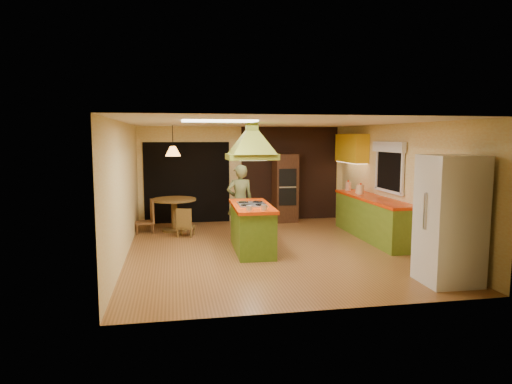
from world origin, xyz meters
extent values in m
plane|color=#955F30|center=(0.00, 0.00, 0.00)|extent=(6.50, 6.50, 0.00)
plane|color=beige|center=(0.00, 3.25, 1.25)|extent=(5.50, 0.00, 5.50)
plane|color=beige|center=(0.00, -3.25, 1.25)|extent=(5.50, 0.00, 5.50)
plane|color=beige|center=(-2.75, 0.00, 1.25)|extent=(0.00, 6.50, 6.50)
plane|color=beige|center=(2.75, 0.00, 1.25)|extent=(0.00, 6.50, 6.50)
plane|color=silver|center=(0.00, 0.00, 2.50)|extent=(6.50, 6.50, 0.00)
cube|color=#381E14|center=(1.25, 3.23, 1.25)|extent=(2.64, 0.03, 2.50)
cube|color=black|center=(-1.50, 3.23, 1.05)|extent=(2.20, 0.03, 2.10)
cube|color=olive|center=(2.45, 0.60, 0.43)|extent=(0.58, 3.00, 0.86)
cube|color=#E53807|center=(2.45, 0.60, 0.89)|extent=(0.62, 3.05, 0.06)
cube|color=yellow|center=(2.57, 2.20, 1.95)|extent=(0.34, 1.40, 0.70)
cube|color=black|center=(2.72, 0.40, 1.55)|extent=(0.03, 1.16, 0.96)
cube|color=white|center=(2.67, 0.40, 2.02)|extent=(0.10, 1.35, 0.22)
cube|color=white|center=(-1.10, -1.20, 2.48)|extent=(1.20, 0.60, 0.03)
cube|color=#557B1E|center=(-0.35, 0.01, 0.43)|extent=(0.73, 1.77, 0.86)
cube|color=red|center=(-0.35, 0.01, 0.89)|extent=(0.80, 1.85, 0.06)
cube|color=silver|center=(-0.35, 0.01, 0.92)|extent=(0.56, 0.79, 0.02)
cube|color=olive|center=(-0.35, 0.01, 1.85)|extent=(0.97, 0.70, 0.11)
pyramid|color=olive|center=(-0.35, 0.01, 2.35)|extent=(0.97, 0.70, 0.45)
cube|color=olive|center=(-0.35, 0.01, 2.43)|extent=(0.22, 0.22, 0.14)
imported|color=#4E532C|center=(-0.40, 1.27, 0.81)|extent=(0.62, 0.43, 1.62)
cube|color=silver|center=(2.25, -2.52, 0.98)|extent=(0.82, 0.77, 1.96)
cube|color=#4A2918|center=(1.04, 2.95, 0.89)|extent=(0.62, 0.61, 1.79)
cube|color=black|center=(1.04, 2.65, 1.19)|extent=(0.46, 0.04, 0.45)
cube|color=black|center=(1.04, 2.65, 0.69)|extent=(0.46, 0.04, 0.45)
cylinder|color=brown|center=(-1.85, 2.21, 0.75)|extent=(1.04, 1.04, 0.05)
cylinder|color=brown|center=(-1.85, 2.21, 0.39)|extent=(0.14, 0.14, 0.73)
cylinder|color=brown|center=(-1.85, 2.21, 0.03)|extent=(0.58, 0.58, 0.05)
cone|color=#FF9E3F|center=(-1.85, 2.21, 1.90)|extent=(0.43, 0.43, 0.23)
cylinder|color=beige|center=(2.40, 1.93, 1.02)|extent=(0.18, 0.18, 0.21)
cylinder|color=#FFF4CD|center=(2.40, 1.17, 1.03)|extent=(0.20, 0.20, 0.21)
cylinder|color=#F8ECC8|center=(2.40, 1.29, 1.01)|extent=(0.16, 0.16, 0.17)
camera|label=1|loc=(-1.86, -8.68, 2.23)|focal=32.00mm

